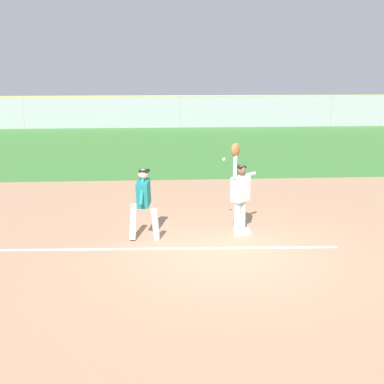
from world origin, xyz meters
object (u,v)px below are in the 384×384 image
(parked_car_white, at_px, (39,113))
(fielder, at_px, (240,190))
(first_base, at_px, (242,231))
(parked_car_tan, at_px, (226,112))
(baseball, at_px, (224,159))
(parked_car_black, at_px, (170,113))
(parked_car_red, at_px, (298,113))
(parked_car_silver, at_px, (104,113))
(runner, at_px, (144,200))

(parked_car_white, bearing_deg, fielder, -66.35)
(first_base, relative_size, parked_car_tan, 0.09)
(baseball, relative_size, parked_car_black, 0.02)
(first_base, distance_m, parked_car_white, 28.61)
(parked_car_red, bearing_deg, parked_car_white, 173.23)
(parked_car_silver, bearing_deg, baseball, -73.17)
(fielder, distance_m, parked_car_tan, 26.70)
(first_base, bearing_deg, parked_car_white, 112.91)
(parked_car_white, distance_m, parked_car_tan, 14.26)
(fielder, relative_size, parked_car_tan, 0.51)
(parked_car_black, bearing_deg, parked_car_tan, 13.76)
(first_base, xyz_separation_m, fielder, (-0.10, -0.14, 1.08))
(parked_car_white, relative_size, parked_car_red, 0.98)
(parked_car_white, distance_m, parked_car_silver, 5.02)
(fielder, xyz_separation_m, parked_car_red, (8.61, 25.62, -0.45))
(fielder, bearing_deg, parked_car_black, -38.87)
(first_base, height_order, parked_car_red, parked_car_red)
(parked_car_red, bearing_deg, runner, -117.09)
(parked_car_red, bearing_deg, parked_car_silver, 174.61)
(fielder, distance_m, parked_car_white, 28.70)
(parked_car_silver, bearing_deg, parked_car_red, 3.19)
(parked_car_silver, relative_size, parked_car_tan, 1.02)
(runner, bearing_deg, parked_car_silver, 107.44)
(parked_car_white, bearing_deg, parked_car_silver, -5.54)
(first_base, distance_m, baseball, 1.85)
(parked_car_black, height_order, parked_car_red, same)
(fielder, bearing_deg, runner, 54.91)
(parked_car_silver, relative_size, parked_car_red, 1.00)
(first_base, height_order, parked_car_black, parked_car_black)
(parked_car_silver, height_order, parked_car_tan, same)
(fielder, height_order, parked_car_tan, fielder)
(parked_car_white, bearing_deg, baseball, -66.83)
(runner, height_order, parked_car_red, runner)
(parked_car_black, distance_m, parked_car_red, 9.74)
(parked_car_white, distance_m, parked_car_black, 9.94)
(runner, xyz_separation_m, parked_car_white, (-8.74, 26.74, -0.32))
(parked_car_tan, bearing_deg, fielder, -95.33)
(parked_car_black, bearing_deg, first_base, -82.93)
(baseball, height_order, parked_car_tan, baseball)
(first_base, xyz_separation_m, parked_car_black, (-1.22, 25.64, 0.63))
(runner, distance_m, parked_car_black, 26.06)
(first_base, height_order, parked_car_white, parked_car_white)
(fielder, distance_m, parked_car_black, 25.81)
(baseball, distance_m, parked_car_red, 26.93)
(fielder, xyz_separation_m, parked_car_white, (-11.03, 26.49, -0.45))
(baseball, bearing_deg, parked_car_tan, 82.20)
(fielder, xyz_separation_m, baseball, (-0.37, 0.25, 0.71))
(parked_car_white, bearing_deg, runner, -70.85)
(fielder, height_order, baseball, fielder)
(parked_car_red, bearing_deg, parked_car_black, 174.83)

